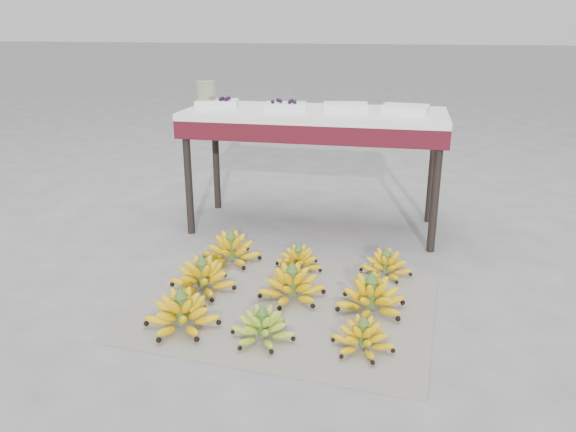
% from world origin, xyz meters
% --- Properties ---
extents(ground, '(60.00, 60.00, 0.00)m').
position_xyz_m(ground, '(0.00, 0.00, 0.00)').
color(ground, slate).
rests_on(ground, ground).
extents(newspaper_mat, '(1.33, 1.15, 0.01)m').
position_xyz_m(newspaper_mat, '(0.12, -0.05, 0.00)').
color(newspaper_mat, beige).
rests_on(newspaper_mat, ground).
extents(bunch_front_left, '(0.32, 0.32, 0.18)m').
position_xyz_m(bunch_front_left, '(-0.25, -0.35, 0.07)').
color(bunch_front_left, yellow).
rests_on(bunch_front_left, newspaper_mat).
extents(bunch_front_center, '(0.28, 0.28, 0.15)m').
position_xyz_m(bunch_front_center, '(0.09, -0.37, 0.06)').
color(bunch_front_center, '#7EC125').
rests_on(bunch_front_center, newspaper_mat).
extents(bunch_front_right, '(0.28, 0.28, 0.14)m').
position_xyz_m(bunch_front_right, '(0.47, -0.36, 0.05)').
color(bunch_front_right, yellow).
rests_on(bunch_front_right, newspaper_mat).
extents(bunch_mid_left, '(0.36, 0.36, 0.18)m').
position_xyz_m(bunch_mid_left, '(-0.28, -0.02, 0.07)').
color(bunch_mid_left, yellow).
rests_on(bunch_mid_left, newspaper_mat).
extents(bunch_mid_center, '(0.29, 0.29, 0.18)m').
position_xyz_m(bunch_mid_center, '(0.13, -0.01, 0.07)').
color(bunch_mid_center, yellow).
rests_on(bunch_mid_center, newspaper_mat).
extents(bunch_mid_right, '(0.31, 0.31, 0.18)m').
position_xyz_m(bunch_mid_right, '(0.48, -0.06, 0.07)').
color(bunch_mid_right, yellow).
rests_on(bunch_mid_right, newspaper_mat).
extents(bunch_back_left, '(0.34, 0.34, 0.18)m').
position_xyz_m(bunch_back_left, '(-0.25, 0.31, 0.07)').
color(bunch_back_left, yellow).
rests_on(bunch_back_left, newspaper_mat).
extents(bunch_back_center, '(0.27, 0.27, 0.14)m').
position_xyz_m(bunch_back_center, '(0.10, 0.28, 0.05)').
color(bunch_back_center, yellow).
rests_on(bunch_back_center, newspaper_mat).
extents(bunch_back_right, '(0.28, 0.28, 0.15)m').
position_xyz_m(bunch_back_right, '(0.52, 0.31, 0.06)').
color(bunch_back_right, yellow).
rests_on(bunch_back_right, newspaper_mat).
extents(vendor_table, '(1.45, 0.58, 0.69)m').
position_xyz_m(vendor_table, '(0.07, 0.92, 0.61)').
color(vendor_table, black).
rests_on(vendor_table, ground).
extents(tray_far_left, '(0.27, 0.22, 0.06)m').
position_xyz_m(tray_far_left, '(-0.50, 0.93, 0.71)').
color(tray_far_left, silver).
rests_on(tray_far_left, vendor_table).
extents(tray_left, '(0.25, 0.20, 0.06)m').
position_xyz_m(tray_left, '(-0.09, 0.90, 0.71)').
color(tray_left, silver).
rests_on(tray_left, vendor_table).
extents(tray_right, '(0.27, 0.21, 0.04)m').
position_xyz_m(tray_right, '(0.24, 0.94, 0.71)').
color(tray_right, silver).
rests_on(tray_right, vendor_table).
extents(tray_far_right, '(0.26, 0.20, 0.04)m').
position_xyz_m(tray_far_right, '(0.57, 0.94, 0.71)').
color(tray_far_right, silver).
rests_on(tray_far_right, vendor_table).
extents(glass_jar, '(0.14, 0.14, 0.14)m').
position_xyz_m(glass_jar, '(-0.57, 0.94, 0.77)').
color(glass_jar, beige).
rests_on(glass_jar, vendor_table).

